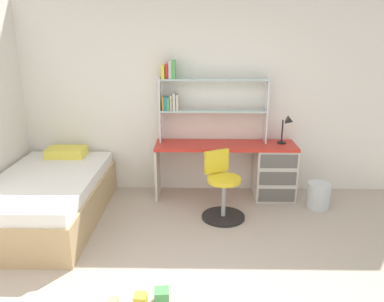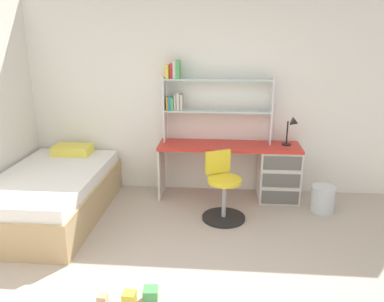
{
  "view_description": "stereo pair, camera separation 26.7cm",
  "coord_description": "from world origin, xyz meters",
  "views": [
    {
      "loc": [
        -0.11,
        -2.4,
        2.14
      ],
      "look_at": [
        -0.18,
        1.75,
        0.87
      ],
      "focal_mm": 35.8,
      "sensor_mm": 36.0,
      "label": 1
    },
    {
      "loc": [
        0.16,
        -2.39,
        2.14
      ],
      "look_at": [
        -0.18,
        1.75,
        0.87
      ],
      "focal_mm": 35.8,
      "sensor_mm": 36.0,
      "label": 2
    }
  ],
  "objects": [
    {
      "name": "waste_bin",
      "position": [
        1.43,
        2.13,
        0.17
      ],
      "size": [
        0.3,
        0.3,
        0.33
      ],
      "primitive_type": "cylinder",
      "color": "silver",
      "rests_on": "ground_plane"
    },
    {
      "name": "room_shell",
      "position": [
        -1.32,
        1.34,
        1.32
      ],
      "size": [
        6.01,
        6.51,
        2.63
      ],
      "color": "white",
      "rests_on": "ground_plane"
    },
    {
      "name": "desk_lamp",
      "position": [
        1.06,
        2.5,
        1.0
      ],
      "size": [
        0.2,
        0.17,
        0.38
      ],
      "color": "black",
      "rests_on": "desk"
    },
    {
      "name": "toy_block_yellow_1",
      "position": [
        -0.58,
        0.23,
        0.05
      ],
      "size": [
        0.11,
        0.11,
        0.1
      ],
      "primitive_type": "cube",
      "rotation": [
        0.0,
        0.0,
        1.53
      ],
      "color": "gold",
      "rests_on": "ground_plane"
    },
    {
      "name": "swivel_chair",
      "position": [
        0.18,
        1.84,
        0.32
      ],
      "size": [
        0.52,
        0.52,
        0.81
      ],
      "color": "black",
      "rests_on": "ground_plane"
    },
    {
      "name": "bookshelf_hutch",
      "position": [
        -0.13,
        2.61,
        1.36
      ],
      "size": [
        1.43,
        0.22,
        1.08
      ],
      "color": "silver",
      "rests_on": "desk"
    },
    {
      "name": "desk",
      "position": [
        0.74,
        2.48,
        0.41
      ],
      "size": [
        1.86,
        0.5,
        0.74
      ],
      "color": "red",
      "rests_on": "ground_plane"
    },
    {
      "name": "bed_platform",
      "position": [
        -1.89,
        1.73,
        0.28
      ],
      "size": [
        1.19,
        2.02,
        0.68
      ],
      "color": "tan",
      "rests_on": "ground_plane"
    },
    {
      "name": "toy_block_green_0",
      "position": [
        -0.41,
        0.27,
        0.06
      ],
      "size": [
        0.13,
        0.13,
        0.12
      ],
      "primitive_type": "cube",
      "rotation": [
        0.0,
        0.0,
        0.09
      ],
      "color": "#479E51",
      "rests_on": "ground_plane"
    }
  ]
}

